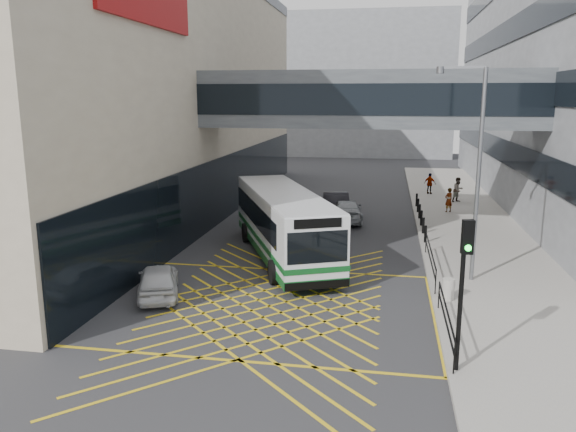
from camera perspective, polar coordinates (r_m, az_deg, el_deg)
The scene contains 18 objects.
ground at distance 21.19m, azimuth -1.92°, elevation -9.14°, with size 120.00×120.00×0.00m, color #333335.
building_whsmith at distance 41.67m, azimuth -22.48°, elevation 11.64°, with size 24.17×42.00×16.00m.
building_far at distance 79.56m, azimuth 5.79°, elevation 12.97°, with size 28.00×16.00×18.00m, color gray.
skybridge at distance 31.33m, azimuth 8.16°, elevation 11.65°, with size 20.00×4.10×3.00m.
pavement at distance 35.47m, azimuth 17.70°, elevation -0.85°, with size 6.00×54.00×0.16m, color #9D988F.
box_junction at distance 21.19m, azimuth -1.92°, elevation -9.13°, with size 12.00×9.00×0.01m.
bus at distance 26.99m, azimuth -0.49°, elevation -0.62°, with size 7.04×11.64×3.24m.
car_white at distance 22.60m, azimuth -13.04°, elevation -6.32°, with size 1.68×4.11×1.31m, color silver.
car_dark at distance 37.18m, azimuth 4.84°, elevation 1.35°, with size 1.93×4.93×1.54m, color black.
car_silver at distance 35.15m, azimuth 5.95°, elevation 0.61°, with size 1.95×4.63×1.44m, color gray.
traffic_light at distance 15.82m, azimuth 17.42°, elevation -5.67°, with size 0.33×0.52×4.36m.
street_lamp at distance 23.82m, azimuth 18.40°, elevation 5.27°, with size 1.96×0.66×8.67m.
litter_bin at distance 22.12m, azimuth 15.97°, elevation -7.14°, with size 0.46×0.46×0.80m, color #ADA89E.
kerb_railings at distance 22.25m, azimuth 14.84°, elevation -6.10°, with size 0.05×12.54×1.00m.
bollards at distance 35.09m, azimuth 13.31°, elevation 0.15°, with size 0.14×10.14×0.90m.
pedestrian_a at distance 38.48m, azimuth 16.01°, elevation 1.57°, with size 0.64×0.45×1.60m, color gray.
pedestrian_b at distance 42.39m, azimuth 16.89°, elevation 2.57°, with size 0.87×0.50×1.77m, color gray.
pedestrian_c at distance 45.31m, azimuth 14.22°, elevation 3.21°, with size 0.96×0.46×1.63m, color gray.
Camera 1 is at (4.14, -19.31, 7.66)m, focal length 35.00 mm.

